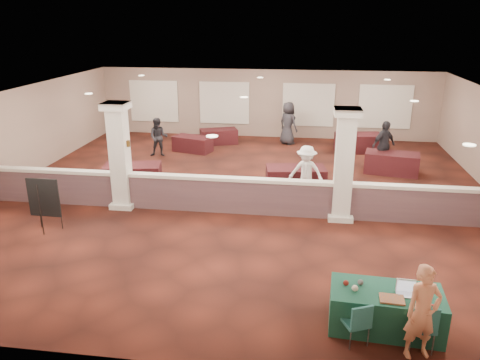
# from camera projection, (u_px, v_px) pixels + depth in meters

# --- Properties ---
(ground) EXTENTS (16.00, 16.00, 0.00)m
(ground) POSITION_uv_depth(u_px,v_px,m) (244.00, 195.00, 15.29)
(ground) COLOR #461A11
(ground) RESTS_ON ground
(wall_back) EXTENTS (16.00, 0.04, 3.20)m
(wall_back) POSITION_uv_depth(u_px,v_px,m) (266.00, 104.00, 22.24)
(wall_back) COLOR #84695B
(wall_back) RESTS_ON ground
(wall_front) EXTENTS (16.00, 0.04, 3.20)m
(wall_front) POSITION_uv_depth(u_px,v_px,m) (176.00, 281.00, 7.28)
(wall_front) COLOR #84695B
(wall_front) RESTS_ON ground
(wall_left) EXTENTS (0.04, 16.00, 3.20)m
(wall_left) POSITION_uv_depth(u_px,v_px,m) (10.00, 139.00, 15.81)
(wall_left) COLOR #84695B
(wall_left) RESTS_ON ground
(ceiling) EXTENTS (16.00, 16.00, 0.02)m
(ceiling) POSITION_uv_depth(u_px,v_px,m) (244.00, 97.00, 14.24)
(ceiling) COLOR silver
(ceiling) RESTS_ON wall_back
(partition_wall) EXTENTS (15.60, 0.28, 1.10)m
(partition_wall) POSITION_uv_depth(u_px,v_px,m) (237.00, 195.00, 13.70)
(partition_wall) COLOR #4C333B
(partition_wall) RESTS_ON ground
(column_left) EXTENTS (0.72, 0.72, 3.20)m
(column_left) POSITION_uv_depth(u_px,v_px,m) (120.00, 155.00, 13.81)
(column_left) COLOR beige
(column_left) RESTS_ON ground
(column_right) EXTENTS (0.72, 0.72, 3.20)m
(column_right) POSITION_uv_depth(u_px,v_px,m) (344.00, 164.00, 12.95)
(column_right) COLOR beige
(column_right) RESTS_ON ground
(sconce_left) EXTENTS (0.12, 0.12, 0.18)m
(sconce_left) POSITION_uv_depth(u_px,v_px,m) (110.00, 143.00, 13.72)
(sconce_left) COLOR brown
(sconce_left) RESTS_ON column_left
(sconce_right) EXTENTS (0.12, 0.12, 0.18)m
(sconce_right) POSITION_uv_depth(u_px,v_px,m) (128.00, 144.00, 13.65)
(sconce_right) COLOR brown
(sconce_right) RESTS_ON column_left
(near_table) EXTENTS (2.07, 1.13, 0.77)m
(near_table) POSITION_uv_depth(u_px,v_px,m) (385.00, 309.00, 8.62)
(near_table) COLOR #103E2F
(near_table) RESTS_ON ground
(conf_chair_main) EXTENTS (0.50, 0.50, 0.93)m
(conf_chair_main) POSITION_uv_depth(u_px,v_px,m) (422.00, 324.00, 7.95)
(conf_chair_main) COLOR #1C534D
(conf_chair_main) RESTS_ON ground
(conf_chair_side) EXTENTS (0.56, 0.56, 0.85)m
(conf_chair_side) POSITION_uv_depth(u_px,v_px,m) (358.00, 321.00, 8.12)
(conf_chair_side) COLOR #1C534D
(conf_chair_side) RESTS_ON ground
(easel_board) EXTENTS (0.88, 0.45, 1.50)m
(easel_board) POSITION_uv_depth(u_px,v_px,m) (44.00, 198.00, 12.38)
(easel_board) COLOR black
(easel_board) RESTS_ON ground
(woman) EXTENTS (0.71, 0.57, 1.70)m
(woman) POSITION_uv_depth(u_px,v_px,m) (423.00, 312.00, 7.75)
(woman) COLOR #FF8E6E
(woman) RESTS_ON ground
(far_table_front_left) EXTENTS (2.03, 1.28, 0.76)m
(far_table_front_left) POSITION_uv_depth(u_px,v_px,m) (133.00, 175.00, 15.95)
(far_table_front_left) COLOR black
(far_table_front_left) RESTS_ON ground
(far_table_front_center) EXTENTS (2.07, 1.25, 0.79)m
(far_table_front_center) POSITION_uv_depth(u_px,v_px,m) (296.00, 179.00, 15.59)
(far_table_front_center) COLOR black
(far_table_front_center) RESTS_ON ground
(far_table_front_right) EXTENTS (2.05, 1.29, 0.77)m
(far_table_front_right) POSITION_uv_depth(u_px,v_px,m) (391.00, 163.00, 17.29)
(far_table_front_right) COLOR black
(far_table_front_right) RESTS_ON ground
(far_table_back_left) EXTENTS (1.77, 1.23, 0.65)m
(far_table_back_left) POSITION_uv_depth(u_px,v_px,m) (193.00, 144.00, 20.13)
(far_table_back_left) COLOR black
(far_table_back_left) RESTS_ON ground
(far_table_back_center) EXTENTS (1.83, 1.36, 0.67)m
(far_table_back_center) POSITION_uv_depth(u_px,v_px,m) (219.00, 136.00, 21.39)
(far_table_back_center) COLOR black
(far_table_back_center) RESTS_ON ground
(far_table_back_right) EXTENTS (2.07, 1.29, 0.78)m
(far_table_back_right) POSITION_uv_depth(u_px,v_px,m) (359.00, 143.00, 20.06)
(far_table_back_right) COLOR black
(far_table_back_right) RESTS_ON ground
(attendee_a) EXTENTS (0.82, 0.53, 1.61)m
(attendee_a) POSITION_uv_depth(u_px,v_px,m) (159.00, 137.00, 19.30)
(attendee_a) COLOR black
(attendee_a) RESTS_ON ground
(attendee_b) EXTENTS (1.18, 0.72, 1.72)m
(attendee_b) POSITION_uv_depth(u_px,v_px,m) (306.00, 172.00, 14.74)
(attendee_b) COLOR white
(attendee_b) RESTS_ON ground
(attendee_c) EXTENTS (1.19, 1.08, 1.87)m
(attendee_c) POSITION_uv_depth(u_px,v_px,m) (384.00, 146.00, 17.55)
(attendee_c) COLOR black
(attendee_c) RESTS_ON ground
(attendee_d) EXTENTS (1.05, 1.00, 1.92)m
(attendee_d) POSITION_uv_depth(u_px,v_px,m) (288.00, 123.00, 21.13)
(attendee_d) COLOR black
(attendee_d) RESTS_ON ground
(laptop_base) EXTENTS (0.36, 0.26, 0.02)m
(laptop_base) POSITION_uv_depth(u_px,v_px,m) (406.00, 294.00, 8.38)
(laptop_base) COLOR silver
(laptop_base) RESTS_ON near_table
(laptop_screen) EXTENTS (0.35, 0.03, 0.23)m
(laptop_screen) POSITION_uv_depth(u_px,v_px,m) (406.00, 285.00, 8.45)
(laptop_screen) COLOR silver
(laptop_screen) RESTS_ON near_table
(screen_glow) EXTENTS (0.32, 0.02, 0.20)m
(screen_glow) POSITION_uv_depth(u_px,v_px,m) (406.00, 286.00, 8.45)
(screen_glow) COLOR #D1E2FB
(screen_glow) RESTS_ON near_table
(knitting) EXTENTS (0.44, 0.34, 0.03)m
(knitting) POSITION_uv_depth(u_px,v_px,m) (392.00, 299.00, 8.24)
(knitting) COLOR #B55A1D
(knitting) RESTS_ON near_table
(yarn_cream) EXTENTS (0.12, 0.12, 0.12)m
(yarn_cream) POSITION_uv_depth(u_px,v_px,m) (355.00, 288.00, 8.49)
(yarn_cream) COLOR beige
(yarn_cream) RESTS_ON near_table
(yarn_red) EXTENTS (0.11, 0.11, 0.11)m
(yarn_red) POSITION_uv_depth(u_px,v_px,m) (346.00, 283.00, 8.67)
(yarn_red) COLOR maroon
(yarn_red) RESTS_ON near_table
(yarn_grey) EXTENTS (0.11, 0.11, 0.11)m
(yarn_grey) POSITION_uv_depth(u_px,v_px,m) (360.00, 282.00, 8.68)
(yarn_grey) COLOR #4A4A4F
(yarn_grey) RESTS_ON near_table
(scissors) EXTENTS (0.13, 0.04, 0.01)m
(scissors) POSITION_uv_depth(u_px,v_px,m) (430.00, 305.00, 8.09)
(scissors) COLOR #B11612
(scissors) RESTS_ON near_table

